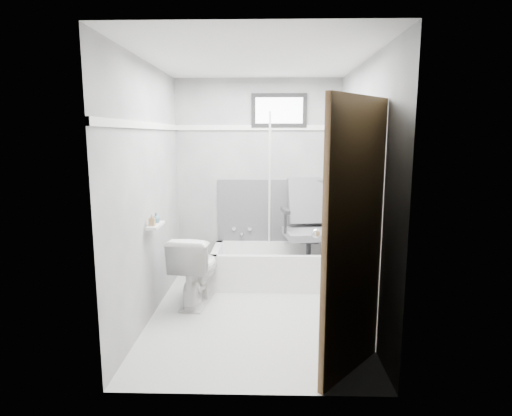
{
  "coord_description": "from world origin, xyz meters",
  "views": [
    {
      "loc": [
        0.11,
        -3.93,
        1.74
      ],
      "look_at": [
        0.0,
        0.35,
        1.0
      ],
      "focal_mm": 30.0,
      "sensor_mm": 36.0,
      "label": 1
    }
  ],
  "objects_px": {
    "soap_bottle_b": "(156,218)",
    "soap_bottle_a": "(152,220)",
    "bathtub": "(277,266)",
    "office_chair": "(309,227)",
    "toilet": "(196,269)",
    "door": "(403,252)"
  },
  "relations": [
    {
      "from": "toilet",
      "to": "soap_bottle_b",
      "type": "relative_size",
      "value": 7.47
    },
    {
      "from": "office_chair",
      "to": "soap_bottle_a",
      "type": "relative_size",
      "value": 9.81
    },
    {
      "from": "bathtub",
      "to": "door",
      "type": "xyz_separation_m",
      "value": [
        0.75,
        -2.21,
        0.79
      ]
    },
    {
      "from": "bathtub",
      "to": "toilet",
      "type": "distance_m",
      "value": 1.07
    },
    {
      "from": "office_chair",
      "to": "door",
      "type": "distance_m",
      "value": 2.29
    },
    {
      "from": "soap_bottle_a",
      "to": "soap_bottle_b",
      "type": "distance_m",
      "value": 0.14
    },
    {
      "from": "door",
      "to": "bathtub",
      "type": "bearing_deg",
      "value": 108.75
    },
    {
      "from": "door",
      "to": "soap_bottle_a",
      "type": "xyz_separation_m",
      "value": [
        -1.92,
        1.15,
        -0.03
      ]
    },
    {
      "from": "soap_bottle_b",
      "to": "bathtub",
      "type": "bearing_deg",
      "value": 38.11
    },
    {
      "from": "door",
      "to": "toilet",
      "type": "bearing_deg",
      "value": 135.33
    },
    {
      "from": "bathtub",
      "to": "toilet",
      "type": "bearing_deg",
      "value": -143.52
    },
    {
      "from": "soap_bottle_b",
      "to": "soap_bottle_a",
      "type": "bearing_deg",
      "value": -90.0
    },
    {
      "from": "bathtub",
      "to": "soap_bottle_b",
      "type": "relative_size",
      "value": 15.24
    },
    {
      "from": "office_chair",
      "to": "toilet",
      "type": "bearing_deg",
      "value": -160.83
    },
    {
      "from": "toilet",
      "to": "door",
      "type": "height_order",
      "value": "door"
    },
    {
      "from": "office_chair",
      "to": "soap_bottle_b",
      "type": "height_order",
      "value": "office_chair"
    },
    {
      "from": "bathtub",
      "to": "door",
      "type": "bearing_deg",
      "value": -71.25
    },
    {
      "from": "bathtub",
      "to": "soap_bottle_a",
      "type": "bearing_deg",
      "value": -137.88
    },
    {
      "from": "toilet",
      "to": "soap_bottle_a",
      "type": "relative_size",
      "value": 6.47
    },
    {
      "from": "door",
      "to": "soap_bottle_a",
      "type": "relative_size",
      "value": 17.61
    },
    {
      "from": "office_chair",
      "to": "soap_bottle_b",
      "type": "xyz_separation_m",
      "value": [
        -1.54,
        -0.95,
        0.28
      ]
    },
    {
      "from": "toilet",
      "to": "door",
      "type": "distance_m",
      "value": 2.34
    }
  ]
}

